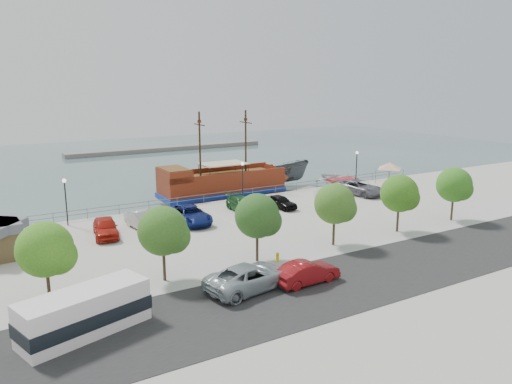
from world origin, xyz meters
TOP-DOWN VIEW (x-y plane):
  - ground at (0.00, 0.00)m, footprint 160.00×160.00m
  - land_slab at (0.00, -21.00)m, footprint 100.00×58.00m
  - street at (0.00, -16.00)m, footprint 100.00×8.00m
  - sidewalk at (0.00, -10.00)m, footprint 100.00×4.00m
  - seawall_railing at (0.00, 7.80)m, footprint 50.00×0.06m
  - far_shore at (10.00, 55.00)m, footprint 40.00×3.00m
  - pirate_ship at (1.56, 12.03)m, footprint 17.18×4.88m
  - patrol_boat at (10.44, 14.69)m, footprint 8.19×4.10m
  - speedboat at (16.85, 10.07)m, footprint 5.98×7.82m
  - dock_west at (-14.37, 9.20)m, footprint 6.71×1.99m
  - dock_mid at (9.34, 9.20)m, footprint 7.92×4.49m
  - dock_east at (16.57, 9.20)m, footprint 7.55×3.56m
  - canopy_tent at (20.22, 5.10)m, footprint 4.02×4.02m
  - street_van at (-10.91, -14.00)m, footprint 6.29×3.68m
  - street_sedan at (-7.28, -15.02)m, footprint 4.53×1.73m
  - shuttle_bus at (-20.94, -14.50)m, footprint 7.01×4.11m
  - fire_hydrant at (-6.77, -10.80)m, footprint 0.24×0.24m
  - lamp_post_left at (-18.00, 6.50)m, footprint 0.36×0.36m
  - lamp_post_mid at (0.00, 6.50)m, footprint 0.36×0.36m
  - lamp_post_right at (16.00, 6.50)m, footprint 0.36×0.36m
  - tree_a at (-21.85, -10.07)m, footprint 3.30×3.20m
  - tree_b at (-14.85, -10.07)m, footprint 3.30×3.20m
  - tree_c at (-7.85, -10.07)m, footprint 3.30×3.20m
  - tree_d at (-0.85, -10.07)m, footprint 3.30×3.20m
  - tree_e at (6.15, -10.07)m, footprint 3.30×3.20m
  - tree_f at (13.15, -10.07)m, footprint 3.30×3.20m
  - parked_car_a at (-15.89, 1.46)m, footprint 2.63×4.93m
  - parked_car_b at (-12.47, 1.94)m, footprint 2.22×4.88m
  - parked_car_c at (-8.18, 1.64)m, footprint 2.85×5.80m
  - parked_car_d at (-2.09, 2.79)m, footprint 2.29×5.03m
  - parked_car_e at (1.83, 1.92)m, footprint 2.17×4.12m
  - parked_car_f at (8.18, 1.41)m, footprint 2.18×4.30m
  - parked_car_g at (12.97, 2.55)m, footprint 3.66×6.25m

SIDE VIEW (x-z plane):
  - ground at x=0.00m, z-range -1.00..-1.00m
  - dock_west at x=-14.37m, z-range -1.00..-0.62m
  - dock_east at x=16.57m, z-range -1.00..-0.58m
  - dock_mid at x=9.34m, z-range -1.00..-0.56m
  - land_slab at x=0.00m, z-range -1.20..0.00m
  - far_shore at x=10.00m, z-range -1.00..-0.20m
  - speedboat at x=16.85m, z-range -1.00..0.51m
  - street at x=0.00m, z-range -0.01..0.03m
  - sidewalk at x=0.00m, z-range -0.01..0.04m
  - fire_hydrant at x=-6.77m, z-range 0.03..0.73m
  - patrol_boat at x=10.44m, z-range -1.00..2.03m
  - seawall_railing at x=0.00m, z-range 0.03..1.03m
  - parked_car_e at x=1.83m, z-range 0.00..1.34m
  - parked_car_f at x=8.18m, z-range 0.00..1.35m
  - parked_car_d at x=-2.09m, z-range 0.00..1.43m
  - street_sedan at x=-7.28m, z-range 0.00..1.47m
  - parked_car_b at x=-12.47m, z-range 0.00..1.55m
  - parked_car_c at x=-8.18m, z-range 0.00..1.58m
  - parked_car_a at x=-15.89m, z-range 0.00..1.60m
  - pirate_ship at x=1.56m, z-range -4.60..6.22m
  - parked_car_g at x=12.97m, z-range 0.00..1.63m
  - street_van at x=-10.91m, z-range 0.00..1.64m
  - shuttle_bus at x=-20.94m, z-range -0.04..2.29m
  - canopy_tent at x=20.22m, z-range 1.16..4.30m
  - lamp_post_left at x=-18.00m, z-range 0.80..5.08m
  - lamp_post_mid at x=0.00m, z-range 0.80..5.08m
  - lamp_post_right at x=16.00m, z-range 0.80..5.08m
  - tree_a at x=-21.85m, z-range 0.80..5.80m
  - tree_b at x=-14.85m, z-range 0.80..5.80m
  - tree_c at x=-7.85m, z-range 0.80..5.80m
  - tree_d at x=-0.85m, z-range 0.80..5.80m
  - tree_e at x=6.15m, z-range 0.80..5.80m
  - tree_f at x=13.15m, z-range 0.80..5.80m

